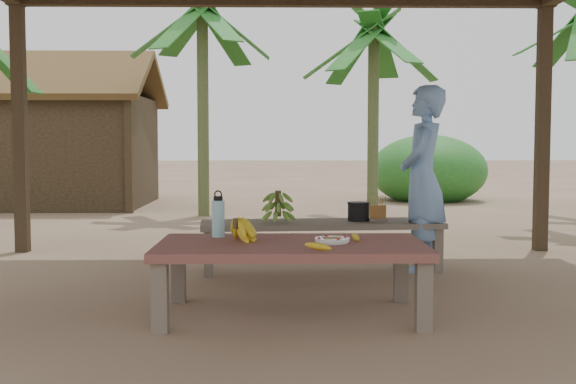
{
  "coord_description": "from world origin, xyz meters",
  "views": [
    {
      "loc": [
        -0.09,
        -5.44,
        1.18
      ],
      "look_at": [
        0.01,
        0.02,
        0.8
      ],
      "focal_mm": 45.0,
      "sensor_mm": 36.0,
      "label": 1
    }
  ],
  "objects_px": {
    "ripe_banana_bunch": "(235,229)",
    "woman": "(423,179)",
    "bench": "(321,227)",
    "water_flask": "(218,217)",
    "cooking_pot": "(358,212)",
    "work_table": "(291,252)",
    "plate": "(332,240)"
  },
  "relations": [
    {
      "from": "ripe_banana_bunch",
      "to": "woman",
      "type": "height_order",
      "value": "woman"
    },
    {
      "from": "bench",
      "to": "woman",
      "type": "height_order",
      "value": "woman"
    },
    {
      "from": "bench",
      "to": "ripe_banana_bunch",
      "type": "bearing_deg",
      "value": -117.36
    },
    {
      "from": "woman",
      "to": "water_flask",
      "type": "bearing_deg",
      "value": -31.81
    },
    {
      "from": "cooking_pot",
      "to": "work_table",
      "type": "bearing_deg",
      "value": -110.45
    },
    {
      "from": "water_flask",
      "to": "cooking_pot",
      "type": "xyz_separation_m",
      "value": [
        1.18,
        1.47,
        -0.11
      ]
    },
    {
      "from": "plate",
      "to": "water_flask",
      "type": "height_order",
      "value": "water_flask"
    },
    {
      "from": "ripe_banana_bunch",
      "to": "water_flask",
      "type": "xyz_separation_m",
      "value": [
        -0.14,
        0.23,
        0.05
      ]
    },
    {
      "from": "ripe_banana_bunch",
      "to": "plate",
      "type": "relative_size",
      "value": 1.2
    },
    {
      "from": "bench",
      "to": "cooking_pot",
      "type": "relative_size",
      "value": 11.4
    },
    {
      "from": "water_flask",
      "to": "cooking_pot",
      "type": "bearing_deg",
      "value": 51.33
    },
    {
      "from": "work_table",
      "to": "ripe_banana_bunch",
      "type": "relative_size",
      "value": 6.34
    },
    {
      "from": "cooking_pot",
      "to": "woman",
      "type": "distance_m",
      "value": 0.66
    },
    {
      "from": "work_table",
      "to": "woman",
      "type": "height_order",
      "value": "woman"
    },
    {
      "from": "bench",
      "to": "work_table",
      "type": "bearing_deg",
      "value": -104.91
    },
    {
      "from": "work_table",
      "to": "water_flask",
      "type": "distance_m",
      "value": 0.63
    },
    {
      "from": "ripe_banana_bunch",
      "to": "cooking_pot",
      "type": "relative_size",
      "value": 1.45
    },
    {
      "from": "ripe_banana_bunch",
      "to": "woman",
      "type": "relative_size",
      "value": 0.17
    },
    {
      "from": "water_flask",
      "to": "cooking_pot",
      "type": "relative_size",
      "value": 1.71
    },
    {
      "from": "work_table",
      "to": "bench",
      "type": "bearing_deg",
      "value": 79.85
    },
    {
      "from": "ripe_banana_bunch",
      "to": "cooking_pot",
      "type": "height_order",
      "value": "ripe_banana_bunch"
    },
    {
      "from": "bench",
      "to": "water_flask",
      "type": "height_order",
      "value": "water_flask"
    },
    {
      "from": "work_table",
      "to": "woman",
      "type": "bearing_deg",
      "value": 54.03
    },
    {
      "from": "water_flask",
      "to": "plate",
      "type": "bearing_deg",
      "value": -22.16
    },
    {
      "from": "water_flask",
      "to": "bench",
      "type": "bearing_deg",
      "value": 59.73
    },
    {
      "from": "cooking_pot",
      "to": "woman",
      "type": "bearing_deg",
      "value": -8.8
    },
    {
      "from": "bench",
      "to": "woman",
      "type": "xyz_separation_m",
      "value": [
        0.92,
        -0.04,
        0.45
      ]
    },
    {
      "from": "work_table",
      "to": "bench",
      "type": "relative_size",
      "value": 0.81
    },
    {
      "from": "ripe_banana_bunch",
      "to": "plate",
      "type": "distance_m",
      "value": 0.67
    },
    {
      "from": "bench",
      "to": "water_flask",
      "type": "bearing_deg",
      "value": -124.79
    },
    {
      "from": "ripe_banana_bunch",
      "to": "water_flask",
      "type": "distance_m",
      "value": 0.27
    },
    {
      "from": "water_flask",
      "to": "cooking_pot",
      "type": "height_order",
      "value": "water_flask"
    }
  ]
}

